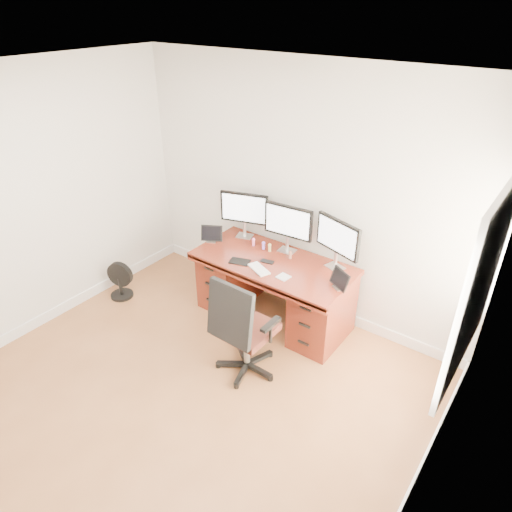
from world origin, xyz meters
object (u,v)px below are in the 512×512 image
Objects in this scene: floor_fan at (120,281)px; office_chair at (243,343)px; desk at (274,287)px; monitor_center at (288,223)px; keyboard at (259,269)px.

office_chair is at bearing -22.07° from floor_fan.
monitor_center is (0.00, 0.24, 0.68)m from desk.
office_chair is 0.78m from keyboard.
desk is 0.90m from office_chair.
floor_fan is at bearing 177.38° from office_chair.
desk is 3.08× the size of monitor_center.
office_chair is 1.35m from monitor_center.
keyboard is (-0.02, -0.26, 0.36)m from desk.
floor_fan is 2.15m from monitor_center.
keyboard is (-0.26, 0.61, 0.41)m from office_chair.
monitor_center is 2.05× the size of keyboard.
monitor_center reaches higher than floor_fan.
desk is 0.44m from keyboard.
floor_fan is 0.83× the size of monitor_center.
desk is at bearing 109.54° from keyboard.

